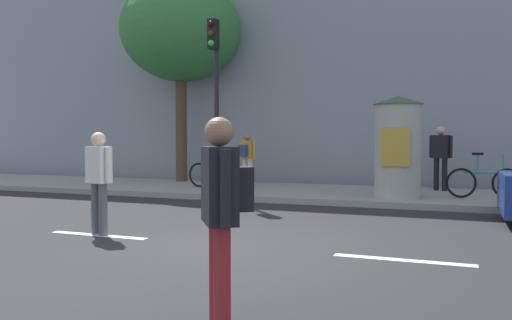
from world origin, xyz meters
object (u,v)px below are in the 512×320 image
at_px(pedestrian_near_pole, 247,154).
at_px(bicycle_leaning, 214,174).
at_px(traffic_light, 215,78).
at_px(street_tree, 181,31).
at_px(pedestrian_with_bag, 222,202).
at_px(bicycle_upright, 484,182).
at_px(poster_column, 398,146).
at_px(pedestrian_in_red_top, 99,175).
at_px(pedestrian_with_backpack, 441,152).

bearing_deg(pedestrian_near_pole, bicycle_leaning, -112.60).
height_order(traffic_light, street_tree, street_tree).
height_order(street_tree, pedestrian_with_bag, street_tree).
xyz_separation_m(pedestrian_near_pole, bicycle_upright, (6.63, -1.25, -0.56)).
height_order(poster_column, pedestrian_with_bag, poster_column).
relative_size(pedestrian_in_red_top, pedestrian_with_bag, 0.96).
relative_size(traffic_light, bicycle_leaning, 2.52).
distance_m(poster_column, street_tree, 8.57).
relative_size(poster_column, bicycle_leaning, 1.38).
height_order(bicycle_leaning, bicycle_upright, same).
xyz_separation_m(street_tree, pedestrian_in_red_top, (3.18, -8.37, -4.16)).
distance_m(street_tree, pedestrian_in_red_top, 9.87).
height_order(poster_column, pedestrian_with_backpack, poster_column).
distance_m(pedestrian_in_red_top, bicycle_leaning, 6.69).
bearing_deg(street_tree, pedestrian_near_pole, -11.93).
bearing_deg(pedestrian_near_pole, pedestrian_with_bag, -68.73).
bearing_deg(poster_column, street_tree, 161.02).
xyz_separation_m(poster_column, pedestrian_in_red_top, (-4.10, -5.86, -0.41)).
relative_size(pedestrian_in_red_top, bicycle_leaning, 0.95).
bearing_deg(bicycle_leaning, traffic_light, -63.31).
relative_size(street_tree, pedestrian_in_red_top, 3.99).
relative_size(poster_column, pedestrian_near_pole, 1.54).
bearing_deg(bicycle_leaning, pedestrian_with_backpack, 14.18).
bearing_deg(street_tree, bicycle_leaning, -40.70).
bearing_deg(poster_column, pedestrian_near_pole, 157.36).
bearing_deg(traffic_light, pedestrian_near_pole, 94.03).
bearing_deg(pedestrian_near_pole, pedestrian_with_backpack, 3.15).
bearing_deg(bicycle_upright, pedestrian_near_pole, 169.30).
height_order(pedestrian_with_backpack, bicycle_leaning, pedestrian_with_backpack).
relative_size(traffic_light, pedestrian_near_pole, 2.81).
height_order(traffic_light, bicycle_leaning, traffic_light).
distance_m(pedestrian_in_red_top, pedestrian_with_backpack, 9.55).
xyz_separation_m(pedestrian_with_backpack, bicycle_upright, (1.03, -1.56, -0.67)).
xyz_separation_m(street_tree, pedestrian_with_backpack, (8.19, -0.24, -3.93)).
bearing_deg(pedestrian_in_red_top, bicycle_upright, 47.43).
distance_m(pedestrian_with_backpack, pedestrian_near_pole, 5.61).
bearing_deg(street_tree, pedestrian_in_red_top, -69.18).
xyz_separation_m(poster_column, pedestrian_with_bag, (-0.43, -8.99, -0.33)).
relative_size(poster_column, pedestrian_in_red_top, 1.45).
distance_m(traffic_light, bicycle_upright, 7.08).
height_order(pedestrian_with_bag, pedestrian_near_pole, pedestrian_with_bag).
bearing_deg(poster_column, pedestrian_in_red_top, -124.98).
distance_m(pedestrian_near_pole, bicycle_leaning, 1.45).
bearing_deg(bicycle_upright, pedestrian_with_backpack, 123.32).
xyz_separation_m(traffic_light, pedestrian_in_red_top, (0.41, -5.19, -2.16)).
height_order(pedestrian_with_bag, pedestrian_with_backpack, pedestrian_with_backpack).
height_order(pedestrian_in_red_top, pedestrian_with_bag, pedestrian_with_bag).
height_order(street_tree, bicycle_upright, street_tree).
relative_size(pedestrian_with_bag, pedestrian_near_pole, 1.11).
xyz_separation_m(traffic_light, street_tree, (-2.77, 3.18, 2.00)).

